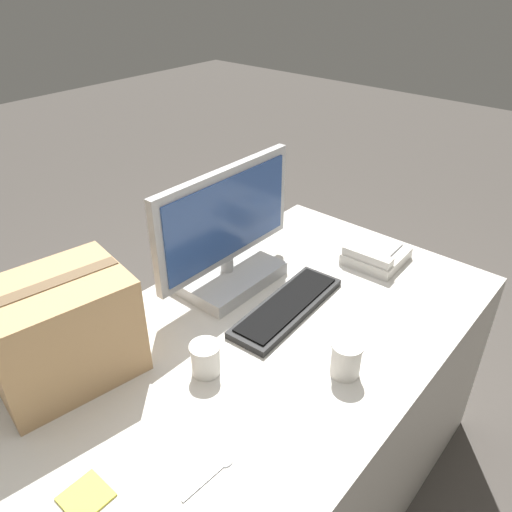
# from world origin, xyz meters

# --- Properties ---
(ground_plane) EXTENTS (12.00, 12.00, 0.00)m
(ground_plane) POSITION_xyz_m (0.00, 0.00, 0.00)
(ground_plane) COLOR #47423D
(office_desk) EXTENTS (1.80, 0.90, 0.74)m
(office_desk) POSITION_xyz_m (0.00, 0.00, 0.37)
(office_desk) COLOR beige
(office_desk) RESTS_ON ground_plane
(monitor) EXTENTS (0.58, 0.25, 0.41)m
(monitor) POSITION_xyz_m (0.26, 0.28, 0.90)
(monitor) COLOR #B7B7B7
(monitor) RESTS_ON office_desk
(keyboard) EXTENTS (0.45, 0.17, 0.03)m
(keyboard) POSITION_xyz_m (0.27, 0.02, 0.75)
(keyboard) COLOR black
(keyboard) RESTS_ON office_desk
(desk_phone) EXTENTS (0.21, 0.20, 0.07)m
(desk_phone) POSITION_xyz_m (0.70, -0.05, 0.77)
(desk_phone) COLOR beige
(desk_phone) RESTS_ON office_desk
(paper_cup_left) EXTENTS (0.08, 0.08, 0.09)m
(paper_cup_left) POSITION_xyz_m (-0.09, 0.02, 0.79)
(paper_cup_left) COLOR white
(paper_cup_left) RESTS_ON office_desk
(paper_cup_right) EXTENTS (0.09, 0.09, 0.10)m
(paper_cup_right) POSITION_xyz_m (0.15, -0.26, 0.79)
(paper_cup_right) COLOR white
(paper_cup_right) RESTS_ON office_desk
(spoon) EXTENTS (0.14, 0.02, 0.00)m
(spoon) POSITION_xyz_m (-0.29, -0.21, 0.74)
(spoon) COLOR silver
(spoon) RESTS_ON office_desk
(cardboard_box) EXTENTS (0.39, 0.31, 0.29)m
(cardboard_box) POSITION_xyz_m (-0.33, 0.30, 0.88)
(cardboard_box) COLOR tan
(cardboard_box) RESTS_ON office_desk
(sticky_note_pad) EXTENTS (0.09, 0.09, 0.01)m
(sticky_note_pad) POSITION_xyz_m (-0.51, -0.04, 0.74)
(sticky_note_pad) COLOR #E5DB4C
(sticky_note_pad) RESTS_ON office_desk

